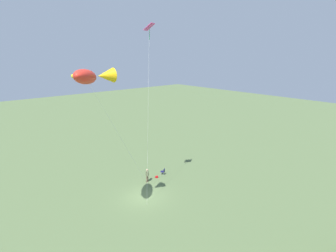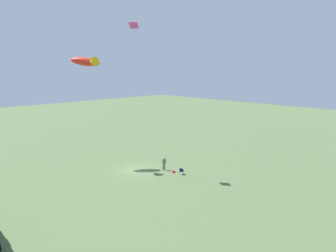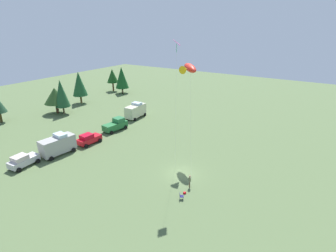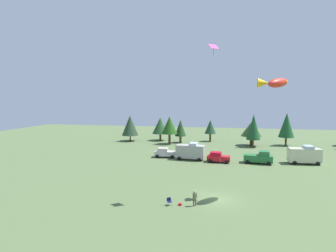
{
  "view_description": "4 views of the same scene",
  "coord_description": "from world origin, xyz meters",
  "px_view_note": "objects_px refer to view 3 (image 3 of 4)",
  "views": [
    {
      "loc": [
        14.91,
        21.14,
        15.19
      ],
      "look_at": [
        -4.84,
        -1.54,
        6.92
      ],
      "focal_mm": 28.0,
      "sensor_mm": 36.0,
      "label": 1
    },
    {
      "loc": [
        -31.15,
        25.14,
        13.0
      ],
      "look_at": [
        -5.95,
        0.23,
        6.53
      ],
      "focal_mm": 35.0,
      "sensor_mm": 36.0,
      "label": 2
    },
    {
      "loc": [
        -28.1,
        -15.49,
        19.54
      ],
      "look_at": [
        -5.36,
        -1.18,
        9.14
      ],
      "focal_mm": 28.0,
      "sensor_mm": 36.0,
      "label": 3
    },
    {
      "loc": [
        0.22,
        -30.33,
        11.64
      ],
      "look_at": [
        -5.54,
        -1.61,
        8.68
      ],
      "focal_mm": 28.0,
      "sensor_mm": 36.0,
      "label": 4
    }
  ],
  "objects_px": {
    "car_silver_compact": "(23,160)",
    "truck_green_flatbed": "(116,125)",
    "folding_chair": "(181,196)",
    "kite_diamond_rainbow": "(177,48)",
    "van_motorhome_grey": "(58,145)",
    "van_camper_beige": "(136,110)",
    "kite_large_fish": "(189,68)",
    "person_kite_flyer": "(190,180)",
    "car_red_sedan": "(89,139)",
    "backpack_on_grass": "(185,193)"
  },
  "relations": [
    {
      "from": "car_silver_compact",
      "to": "kite_diamond_rainbow",
      "type": "distance_m",
      "value": 27.58
    },
    {
      "from": "car_silver_compact",
      "to": "truck_green_flatbed",
      "type": "xyz_separation_m",
      "value": [
        18.0,
        -1.63,
        0.15
      ]
    },
    {
      "from": "truck_green_flatbed",
      "to": "van_camper_beige",
      "type": "bearing_deg",
      "value": 17.52
    },
    {
      "from": "van_motorhome_grey",
      "to": "kite_large_fish",
      "type": "xyz_separation_m",
      "value": [
        11.72,
        -17.08,
        11.96
      ]
    },
    {
      "from": "car_silver_compact",
      "to": "van_camper_beige",
      "type": "height_order",
      "value": "van_camper_beige"
    },
    {
      "from": "person_kite_flyer",
      "to": "folding_chair",
      "type": "xyz_separation_m",
      "value": [
        -2.79,
        -0.29,
        -0.53
      ]
    },
    {
      "from": "person_kite_flyer",
      "to": "backpack_on_grass",
      "type": "distance_m",
      "value": 1.84
    },
    {
      "from": "car_red_sedan",
      "to": "van_camper_beige",
      "type": "relative_size",
      "value": 0.78
    },
    {
      "from": "car_red_sedan",
      "to": "kite_diamond_rainbow",
      "type": "height_order",
      "value": "kite_diamond_rainbow"
    },
    {
      "from": "car_silver_compact",
      "to": "car_red_sedan",
      "type": "relative_size",
      "value": 1.0
    },
    {
      "from": "folding_chair",
      "to": "backpack_on_grass",
      "type": "height_order",
      "value": "folding_chair"
    },
    {
      "from": "person_kite_flyer",
      "to": "van_motorhome_grey",
      "type": "distance_m",
      "value": 22.47
    },
    {
      "from": "folding_chair",
      "to": "van_motorhome_grey",
      "type": "bearing_deg",
      "value": 148.89
    },
    {
      "from": "truck_green_flatbed",
      "to": "kite_diamond_rainbow",
      "type": "height_order",
      "value": "kite_diamond_rainbow"
    },
    {
      "from": "folding_chair",
      "to": "kite_diamond_rainbow",
      "type": "distance_m",
      "value": 17.46
    },
    {
      "from": "person_kite_flyer",
      "to": "truck_green_flatbed",
      "type": "relative_size",
      "value": 0.33
    },
    {
      "from": "car_silver_compact",
      "to": "van_camper_beige",
      "type": "xyz_separation_m",
      "value": [
        26.03,
        -0.22,
        0.69
      ]
    },
    {
      "from": "van_motorhome_grey",
      "to": "kite_diamond_rainbow",
      "type": "xyz_separation_m",
      "value": [
        4.71,
        -19.09,
        15.35
      ]
    },
    {
      "from": "person_kite_flyer",
      "to": "kite_diamond_rainbow",
      "type": "bearing_deg",
      "value": 127.43
    },
    {
      "from": "van_camper_beige",
      "to": "kite_large_fish",
      "type": "relative_size",
      "value": 0.38
    },
    {
      "from": "backpack_on_grass",
      "to": "van_motorhome_grey",
      "type": "xyz_separation_m",
      "value": [
        -1.4,
        22.42,
        1.53
      ]
    },
    {
      "from": "kite_large_fish",
      "to": "backpack_on_grass",
      "type": "bearing_deg",
      "value": -152.67
    },
    {
      "from": "car_red_sedan",
      "to": "kite_large_fish",
      "type": "distance_m",
      "value": 21.32
    },
    {
      "from": "backpack_on_grass",
      "to": "folding_chair",
      "type": "bearing_deg",
      "value": -173.66
    },
    {
      "from": "backpack_on_grass",
      "to": "car_red_sedan",
      "type": "xyz_separation_m",
      "value": [
        3.88,
        21.24,
        0.84
      ]
    },
    {
      "from": "van_motorhome_grey",
      "to": "car_red_sedan",
      "type": "relative_size",
      "value": 1.29
    },
    {
      "from": "car_red_sedan",
      "to": "kite_large_fish",
      "type": "xyz_separation_m",
      "value": [
        6.45,
        -15.9,
        12.65
      ]
    },
    {
      "from": "folding_chair",
      "to": "car_red_sedan",
      "type": "bearing_deg",
      "value": 135.01
    },
    {
      "from": "backpack_on_grass",
      "to": "van_camper_beige",
      "type": "bearing_deg",
      "value": 50.2
    },
    {
      "from": "person_kite_flyer",
      "to": "van_motorhome_grey",
      "type": "xyz_separation_m",
      "value": [
        -2.98,
        22.27,
        0.62
      ]
    },
    {
      "from": "van_motorhome_grey",
      "to": "van_camper_beige",
      "type": "bearing_deg",
      "value": 7.81
    },
    {
      "from": "kite_diamond_rainbow",
      "to": "folding_chair",
      "type": "bearing_deg",
      "value": -142.47
    },
    {
      "from": "car_silver_compact",
      "to": "truck_green_flatbed",
      "type": "height_order",
      "value": "truck_green_flatbed"
    },
    {
      "from": "truck_green_flatbed",
      "to": "van_camper_beige",
      "type": "distance_m",
      "value": 8.17
    },
    {
      "from": "van_motorhome_grey",
      "to": "kite_large_fish",
      "type": "height_order",
      "value": "kite_large_fish"
    },
    {
      "from": "van_motorhome_grey",
      "to": "van_camper_beige",
      "type": "height_order",
      "value": "same"
    },
    {
      "from": "van_motorhome_grey",
      "to": "car_red_sedan",
      "type": "distance_m",
      "value": 5.45
    },
    {
      "from": "van_camper_beige",
      "to": "kite_large_fish",
      "type": "height_order",
      "value": "kite_large_fish"
    },
    {
      "from": "van_motorhome_grey",
      "to": "car_red_sedan",
      "type": "xyz_separation_m",
      "value": [
        5.28,
        -1.18,
        -0.69
      ]
    },
    {
      "from": "folding_chair",
      "to": "kite_diamond_rainbow",
      "type": "relative_size",
      "value": 0.05
    },
    {
      "from": "folding_chair",
      "to": "kite_diamond_rainbow",
      "type": "xyz_separation_m",
      "value": [
        4.51,
        3.47,
        16.51
      ]
    },
    {
      "from": "van_motorhome_grey",
      "to": "truck_green_flatbed",
      "type": "bearing_deg",
      "value": 2.75
    },
    {
      "from": "car_red_sedan",
      "to": "van_camper_beige",
      "type": "height_order",
      "value": "van_camper_beige"
    },
    {
      "from": "person_kite_flyer",
      "to": "truck_green_flatbed",
      "type": "height_order",
      "value": "truck_green_flatbed"
    },
    {
      "from": "backpack_on_grass",
      "to": "truck_green_flatbed",
      "type": "relative_size",
      "value": 0.06
    },
    {
      "from": "backpack_on_grass",
      "to": "kite_diamond_rainbow",
      "type": "relative_size",
      "value": 0.02
    },
    {
      "from": "folding_chair",
      "to": "backpack_on_grass",
      "type": "relative_size",
      "value": 2.56
    },
    {
      "from": "car_red_sedan",
      "to": "van_camper_beige",
      "type": "xyz_separation_m",
      "value": [
        15.42,
        1.93,
        0.69
      ]
    },
    {
      "from": "backpack_on_grass",
      "to": "kite_large_fish",
      "type": "xyz_separation_m",
      "value": [
        10.33,
        5.34,
        13.49
      ]
    },
    {
      "from": "car_red_sedan",
      "to": "kite_diamond_rainbow",
      "type": "xyz_separation_m",
      "value": [
        -0.57,
        -17.9,
        16.04
      ]
    }
  ]
}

